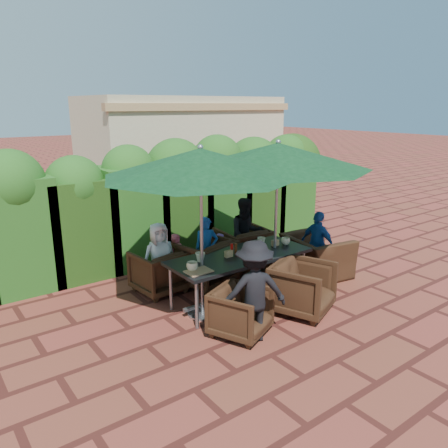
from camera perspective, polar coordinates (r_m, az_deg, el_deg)
ground at (r=7.04m, az=0.25°, el=-9.55°), size 80.00×80.00×0.00m
dining_table at (r=6.70m, az=2.11°, el=-4.64°), size 2.25×0.90×0.75m
umbrella_left at (r=5.86m, az=-3.09°, el=7.97°), size 2.68×2.68×2.46m
umbrella_right at (r=6.73m, az=7.04°, el=8.83°), size 2.84×2.84×2.46m
chair_far_left at (r=7.19m, az=-8.48°, el=-5.84°), size 0.82×0.78×0.78m
chair_far_mid at (r=7.37m, az=-2.57°, el=-4.73°), size 1.01×0.97×0.87m
chair_far_right at (r=8.08m, az=2.47°, el=-2.92°), size 0.91×0.87×0.87m
chair_near_left at (r=5.86m, az=2.21°, el=-11.14°), size 0.89×0.87×0.71m
chair_near_right at (r=6.52m, az=10.23°, el=-7.91°), size 1.04×1.01×0.83m
chair_end_right at (r=7.96m, az=12.04°, el=-3.24°), size 0.87×1.19×0.95m
adult_far_left at (r=7.10m, az=-8.42°, el=-4.42°), size 0.61×0.40×1.17m
adult_far_mid at (r=7.49m, az=-2.31°, el=-3.36°), size 0.50×0.46×1.13m
adult_far_right at (r=7.99m, az=2.91°, el=-1.34°), size 0.75×0.61×1.34m
adult_near_left at (r=5.63m, az=3.93°, el=-8.72°), size 0.94×0.71×1.34m
adult_end_right at (r=7.86m, az=12.14°, el=-2.59°), size 0.40×0.72×1.18m
child_left at (r=7.38m, az=-6.11°, el=-4.67°), size 0.37×0.32×0.90m
child_right at (r=7.73m, az=-0.35°, el=-4.07°), size 0.32×0.28×0.79m
pedestrian_a at (r=11.13m, az=-5.39°, el=3.99°), size 1.47×0.52×1.57m
pedestrian_b at (r=11.39m, az=-3.60°, el=4.67°), size 0.91×0.66×1.72m
pedestrian_c at (r=12.11m, az=2.01°, el=4.86°), size 0.93×1.06×1.53m
cup_a at (r=6.05m, az=-4.18°, el=-5.54°), size 0.16×0.16×0.12m
cup_b at (r=6.38m, az=-3.13°, el=-4.33°), size 0.14×0.14×0.14m
cup_c at (r=6.57m, az=3.99°, el=-3.75°), size 0.18×0.18×0.14m
cup_d at (r=7.14m, az=4.89°, el=-2.25°), size 0.13×0.13×0.13m
cup_e at (r=7.21m, az=8.05°, el=-2.22°), size 0.15×0.15×0.12m
ketchup_bottle at (r=6.67m, az=1.02°, el=-3.28°), size 0.04×0.04×0.17m
sauce_bottle at (r=6.69m, az=1.55°, el=-3.23°), size 0.04×0.04×0.17m
serving_tray at (r=6.01m, az=-3.33°, el=-6.19°), size 0.35×0.25×0.02m
number_block_left at (r=6.56m, az=0.61°, el=-3.91°), size 0.12×0.06×0.10m
number_block_right at (r=7.12m, az=6.70°, el=-2.46°), size 0.12×0.06×0.10m
hedge_wall at (r=8.46m, az=-9.96°, el=3.95°), size 9.10×1.60×2.40m
building at (r=14.21m, az=-5.50°, el=9.80°), size 6.20×3.08×3.20m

